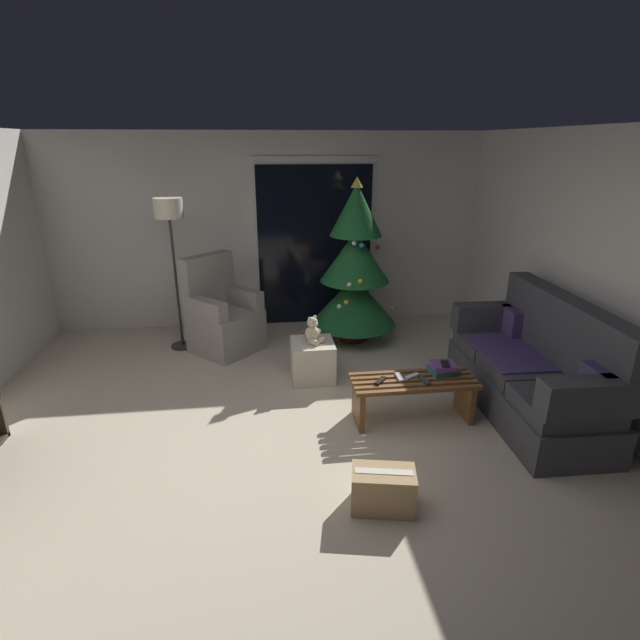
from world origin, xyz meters
TOP-DOWN VIEW (x-y plane):
  - ground_plane at (0.00, 0.00)m, footprint 7.00×7.00m
  - wall_back at (0.00, 3.06)m, footprint 5.72×0.12m
  - wall_right at (2.86, 0.00)m, footprint 0.12×6.00m
  - patio_door_frame at (0.61, 2.99)m, footprint 1.60×0.02m
  - patio_door_glass at (0.61, 2.97)m, footprint 1.50×0.02m
  - couch at (2.32, 0.34)m, footprint 0.83×1.96m
  - coffee_table at (1.19, 0.32)m, footprint 1.10×0.40m
  - remote_silver at (1.06, 0.35)m, footprint 0.05×0.16m
  - remote_black at (0.88, 0.31)m, footprint 0.13×0.15m
  - remote_white at (1.18, 0.35)m, footprint 0.16×0.12m
  - remote_graphite at (1.26, 0.26)m, footprint 0.07×0.16m
  - book_stack at (1.48, 0.40)m, footprint 0.27×0.22m
  - cell_phone at (1.49, 0.38)m, footprint 0.10×0.16m
  - christmas_tree at (1.01, 2.24)m, footprint 1.06×1.06m
  - armchair at (-0.59, 2.13)m, footprint 0.97×0.97m
  - floor_lamp at (-1.11, 2.26)m, footprint 0.32×0.32m
  - ottoman at (0.39, 1.22)m, footprint 0.44×0.44m
  - teddy_bear_cream at (0.39, 1.21)m, footprint 0.21×0.22m
  - teddy_bear_chestnut_by_tree at (0.37, 1.92)m, footprint 0.21×0.21m
  - cardboard_box_taped_mid_floor at (0.65, -0.75)m, footprint 0.47×0.33m

SIDE VIEW (x-z plane):
  - ground_plane at x=0.00m, z-range 0.00..0.00m
  - teddy_bear_chestnut_by_tree at x=0.37m, z-range -0.02..0.26m
  - cardboard_box_taped_mid_floor at x=0.65m, z-range 0.00..0.29m
  - ottoman at x=0.39m, z-range 0.00..0.42m
  - coffee_table at x=1.19m, z-range 0.07..0.46m
  - couch at x=2.32m, z-range -0.14..0.94m
  - armchair at x=-0.59m, z-range -0.16..0.97m
  - remote_silver at x=1.06m, z-range 0.40..0.42m
  - remote_black at x=0.88m, z-range 0.40..0.42m
  - remote_white at x=1.18m, z-range 0.40..0.42m
  - remote_graphite at x=1.26m, z-range 0.40..0.42m
  - book_stack at x=1.48m, z-range 0.40..0.50m
  - cell_phone at x=1.49m, z-range 0.50..0.51m
  - teddy_bear_cream at x=0.39m, z-range 0.39..0.68m
  - christmas_tree at x=1.01m, z-range -0.11..1.88m
  - patio_door_glass at x=0.61m, z-range 0.00..2.10m
  - patio_door_frame at x=0.61m, z-range 0.00..2.20m
  - wall_back at x=0.00m, z-range 0.00..2.50m
  - wall_right at x=2.86m, z-range 0.00..2.50m
  - floor_lamp at x=-1.11m, z-range 0.61..2.40m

